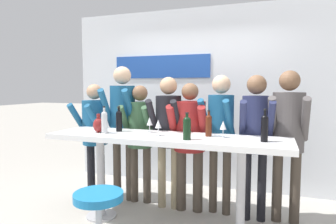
# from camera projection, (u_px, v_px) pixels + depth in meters

# --- Properties ---
(back_wall) EXTENTS (4.26, 0.12, 2.78)m
(back_wall) POSITION_uv_depth(u_px,v_px,m) (199.00, 98.00, 4.72)
(back_wall) COLOR silver
(back_wall) RESTS_ON ground_plane
(tasting_table) EXTENTS (2.66, 0.68, 1.04)m
(tasting_table) POSITION_uv_depth(u_px,v_px,m) (165.00, 148.00, 3.28)
(tasting_table) COLOR white
(tasting_table) RESTS_ON ground_plane
(bar_stool) EXTENTS (0.46, 0.46, 0.64)m
(bar_stool) POSITION_uv_depth(u_px,v_px,m) (99.00, 216.00, 2.67)
(bar_stool) COLOR #B2B2B7
(bar_stool) RESTS_ON ground_plane
(person_far_left) EXTENTS (0.47, 0.57, 1.61)m
(person_far_left) POSITION_uv_depth(u_px,v_px,m) (94.00, 128.00, 4.16)
(person_far_left) COLOR black
(person_far_left) RESTS_ON ground_plane
(person_left) EXTENTS (0.45, 0.59, 1.85)m
(person_left) POSITION_uv_depth(u_px,v_px,m) (122.00, 117.00, 4.08)
(person_left) COLOR #473D33
(person_left) RESTS_ON ground_plane
(person_center_left) EXTENTS (0.43, 0.53, 1.59)m
(person_center_left) POSITION_uv_depth(u_px,v_px,m) (140.00, 130.00, 4.01)
(person_center_left) COLOR #473D33
(person_center_left) RESTS_ON ground_plane
(person_center) EXTENTS (0.40, 0.52, 1.70)m
(person_center) POSITION_uv_depth(u_px,v_px,m) (168.00, 127.00, 3.81)
(person_center) COLOR gray
(person_center) RESTS_ON ground_plane
(person_center_right) EXTENTS (0.49, 0.57, 1.62)m
(person_center_right) POSITION_uv_depth(u_px,v_px,m) (190.00, 133.00, 3.72)
(person_center_right) COLOR #473D33
(person_center_right) RESTS_ON ground_plane
(person_right) EXTENTS (0.42, 0.54, 1.71)m
(person_right) POSITION_uv_depth(u_px,v_px,m) (220.00, 127.00, 3.64)
(person_right) COLOR #473D33
(person_right) RESTS_ON ground_plane
(person_far_right) EXTENTS (0.41, 0.54, 1.71)m
(person_far_right) POSITION_uv_depth(u_px,v_px,m) (256.00, 130.00, 3.44)
(person_far_right) COLOR black
(person_far_right) RESTS_ON ground_plane
(person_rightmost) EXTENTS (0.43, 0.55, 1.76)m
(person_rightmost) POSITION_uv_depth(u_px,v_px,m) (288.00, 129.00, 3.39)
(person_rightmost) COLOR #473D33
(person_rightmost) RESTS_ON ground_plane
(wine_bottle_0) EXTENTS (0.07, 0.07, 0.30)m
(wine_bottle_0) POSITION_uv_depth(u_px,v_px,m) (119.00, 120.00, 3.56)
(wine_bottle_0) COLOR black
(wine_bottle_0) RESTS_ON tasting_table
(wine_bottle_1) EXTENTS (0.07, 0.07, 0.32)m
(wine_bottle_1) POSITION_uv_depth(u_px,v_px,m) (265.00, 127.00, 2.89)
(wine_bottle_1) COLOR black
(wine_bottle_1) RESTS_ON tasting_table
(wine_bottle_2) EXTENTS (0.07, 0.07, 0.28)m
(wine_bottle_2) POSITION_uv_depth(u_px,v_px,m) (209.00, 124.00, 3.21)
(wine_bottle_2) COLOR #4C1E0F
(wine_bottle_2) RESTS_ON tasting_table
(wine_bottle_3) EXTENTS (0.07, 0.07, 0.31)m
(wine_bottle_3) POSITION_uv_depth(u_px,v_px,m) (104.00, 121.00, 3.41)
(wine_bottle_3) COLOR #B7BCC1
(wine_bottle_3) RESTS_ON tasting_table
(wine_bottle_4) EXTENTS (0.08, 0.08, 0.28)m
(wine_bottle_4) POSITION_uv_depth(u_px,v_px,m) (187.00, 127.00, 3.00)
(wine_bottle_4) COLOR black
(wine_bottle_4) RESTS_ON tasting_table
(wine_glass_0) EXTENTS (0.07, 0.07, 0.18)m
(wine_glass_0) POSITION_uv_depth(u_px,v_px,m) (158.00, 124.00, 3.24)
(wine_glass_0) COLOR silver
(wine_glass_0) RESTS_ON tasting_table
(wine_glass_1) EXTENTS (0.07, 0.07, 0.18)m
(wine_glass_1) POSITION_uv_depth(u_px,v_px,m) (150.00, 122.00, 3.47)
(wine_glass_1) COLOR silver
(wine_glass_1) RESTS_ON tasting_table
(wine_glass_2) EXTENTS (0.07, 0.07, 0.18)m
(wine_glass_2) POSITION_uv_depth(u_px,v_px,m) (223.00, 126.00, 3.13)
(wine_glass_2) COLOR silver
(wine_glass_2) RESTS_ON tasting_table
(decorative_vase) EXTENTS (0.13, 0.13, 0.22)m
(decorative_vase) POSITION_uv_depth(u_px,v_px,m) (99.00, 125.00, 3.48)
(decorative_vase) COLOR maroon
(decorative_vase) RESTS_ON tasting_table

